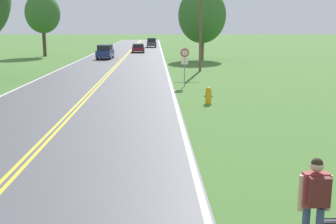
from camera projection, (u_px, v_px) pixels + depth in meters
The scene contains 9 objects.
hitchhiker_person at pixel (316, 195), 7.44m from camera, with size 0.59×0.42×1.74m.
fire_hydrant at pixel (208, 95), 21.97m from camera, with size 0.49×0.33×0.89m.
traffic_sign at pixel (185, 58), 27.87m from camera, with size 0.60×0.10×2.56m.
utility_pole_midground at pixel (201, 25), 37.07m from camera, with size 1.80×0.24×7.83m.
tree_left_verge at pixel (43, 13), 54.98m from camera, with size 4.53×4.53×8.23m.
tree_behind_sign at pixel (202, 16), 49.49m from camera, with size 5.63×5.63×8.44m.
car_dark_blue_van_approaching at pixel (105, 51), 51.55m from camera, with size 1.88×4.09×1.74m.
car_maroon_hatchback_mid_near at pixel (138, 48), 64.09m from camera, with size 1.99×3.75×1.31m.
car_dark_grey_van_mid_far at pixel (151, 42), 79.44m from camera, with size 1.89×4.04×1.74m.
Camera 1 is at (3.93, -2.77, 4.01)m, focal length 45.00 mm.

